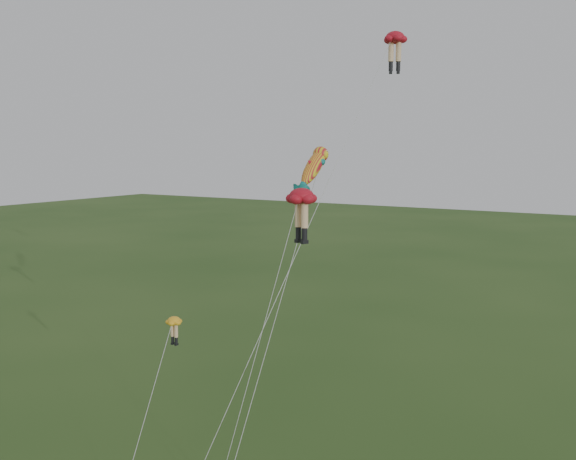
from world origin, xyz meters
The scene contains 4 objects.
legs_kite_red_high centered at (4.63, 11.34, 22.65)m, with size 6.13×13.85×23.62m.
legs_kite_red_mid centered at (3.92, 1.98, 14.17)m, with size 4.06×4.16×14.94m.
legs_kite_yellow centered at (-3.64, 1.08, 6.97)m, with size 2.23×6.49×7.67m.
fish_kite centered at (2.78, 5.31, 15.78)m, with size 1.66×8.50×17.18m.
Camera 1 is at (19.37, -24.65, 16.83)m, focal length 40.00 mm.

